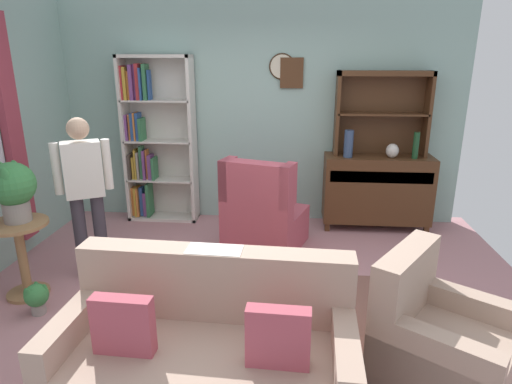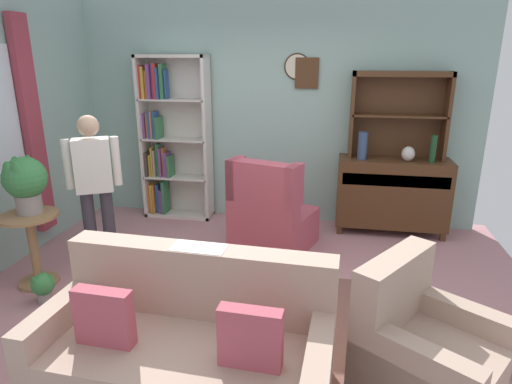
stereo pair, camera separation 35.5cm
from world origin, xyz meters
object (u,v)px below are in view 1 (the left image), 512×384
potted_plant_large (12,187)px  book_stack (254,268)px  wingback_chair (263,217)px  sideboard (377,189)px  sideboard_hutch (382,102)px  bottle_wine (416,145)px  vase_tall (349,144)px  person_reading (85,187)px  vase_round (392,151)px  coffee_table (240,274)px  couch_floral (208,354)px  plant_stand (21,251)px  potted_plant_small (37,297)px  bookshelf (153,140)px  armchair_floral (437,342)px

potted_plant_large → book_stack: potted_plant_large is taller
wingback_chair → book_stack: (0.02, -1.35, 0.07)m
sideboard → sideboard_hutch: bearing=90.0°
sideboard → bottle_wine: 0.69m
sideboard → vase_tall: size_ratio=4.00×
person_reading → potted_plant_large: bearing=-138.5°
sideboard → vase_round: (0.13, -0.07, 0.50)m
coffee_table → book_stack: book_stack is taller
couch_floral → person_reading: bearing=133.7°
vase_tall → wingback_chair: 1.38m
bottle_wine → wingback_chair: bearing=-158.6°
plant_stand → couch_floral: bearing=-29.8°
coffee_table → sideboard_hutch: bearing=55.8°
vase_round → potted_plant_large: size_ratio=0.32×
vase_round → plant_stand: vase_round is taller
wingback_chair → sideboard: bearing=29.7°
sideboard → couch_floral: 3.40m
vase_round → bottle_wine: bearing=-4.9°
vase_tall → coffee_table: size_ratio=0.41×
potted_plant_small → coffee_table: (1.70, 0.19, 0.19)m
vase_tall → wingback_chair: (-0.97, -0.69, -0.70)m
bookshelf → wingback_chair: 1.83m
armchair_floral → wingback_chair: size_ratio=1.02×
vase_round → armchair_floral: size_ratio=0.16×
bottle_wine → couch_floral: bottle_wine is taller
wingback_chair → coffee_table: bearing=-94.7°
couch_floral → armchair_floral: (1.48, 0.28, -0.02)m
book_stack → sideboard_hutch: bearing=59.0°
sideboard → person_reading: person_reading is taller
couch_floral → bookshelf: bearing=112.5°
bookshelf → armchair_floral: 4.02m
wingback_chair → book_stack: bearing=-89.2°
vase_round → sideboard: bearing=152.8°
couch_floral → armchair_floral: bearing=10.7°
person_reading → plant_stand: bearing=-135.4°
couch_floral → wingback_chair: (0.19, 2.25, 0.07)m
vase_tall → bottle_wine: bearing=-0.7°
bottle_wine → couch_floral: bearing=-123.5°
bottle_wine → couch_floral: size_ratio=0.17×
armchair_floral → potted_plant_small: size_ratio=3.93×
wingback_chair → book_stack: 1.35m
wingback_chair → couch_floral: bearing=-94.8°
bottle_wine → potted_plant_large: size_ratio=0.60×
bookshelf → wingback_chair: bearing=-30.3°
vase_tall → potted_plant_large: vase_tall is taller
wingback_chair → person_reading: size_ratio=0.67×
vase_round → couch_floral: 3.47m
sideboard → vase_round: 0.52m
vase_tall → coffee_table: 2.35m
couch_floral → coffee_table: (0.08, 0.98, 0.04)m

